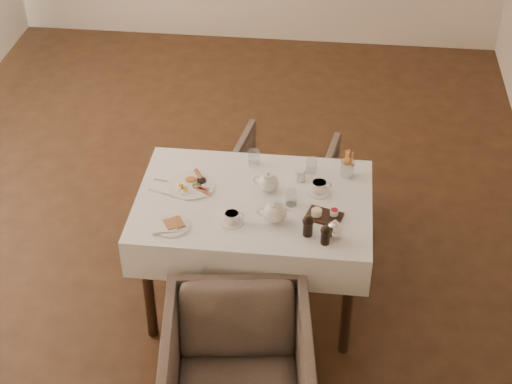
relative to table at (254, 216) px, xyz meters
The scene contains 20 objects.
table is the anchor object (origin of this frame).
armchair_near 0.88m from the table, 88.95° to the right, with size 0.70×0.73×0.66m, color brown.
armchair_far 0.86m from the table, 82.54° to the left, with size 0.62×0.64×0.58m, color brown.
breakfast_plate 0.39m from the table, 166.63° to the left, with size 0.27×0.27×0.03m.
side_plate 0.51m from the table, 144.78° to the right, with size 0.19×0.19×0.02m.
teapot_centre 0.21m from the table, 50.89° to the left, with size 0.16×0.12×0.13m, color white, non-canonical shape.
teapot_front 0.29m from the table, 53.27° to the right, with size 0.17×0.13×0.14m, color white, non-canonical shape.
creamer 0.35m from the table, 40.79° to the left, with size 0.06×0.06×0.07m, color white.
teacup_near 0.27m from the table, 113.55° to the right, with size 0.12×0.12×0.06m.
teacup_far 0.39m from the table, 16.97° to the left, with size 0.13×0.13×0.07m.
glass_left 0.37m from the table, 96.33° to the left, with size 0.07×0.07×0.09m, color silver.
glass_mid 0.26m from the table, ahead, with size 0.06×0.06×0.09m, color silver.
glass_right 0.44m from the table, 44.61° to the left, with size 0.07×0.07×0.09m, color silver.
condiment_board 0.42m from the table, 16.44° to the right, with size 0.21×0.17×0.05m.
pepper_mill_left 0.44m from the table, 40.57° to the right, with size 0.06×0.06×0.12m, color black, non-canonical shape.
pepper_mill_right 0.54m from the table, 38.62° to the right, with size 0.05×0.05×0.11m, color black, non-canonical shape.
silver_pot 0.55m from the table, 31.36° to the right, with size 0.11×0.09×0.12m, color white, non-canonical shape.
fries_cup 0.60m from the table, 29.58° to the left, with size 0.08×0.08×0.17m.
cutlery_fork 0.51m from the table, 167.92° to the left, with size 0.01×0.18×0.00m, color silver.
cutlery_knife 0.51m from the table, behind, with size 0.02×0.20×0.00m, color silver.
Camera 1 is at (0.78, -4.34, 3.35)m, focal length 55.00 mm.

